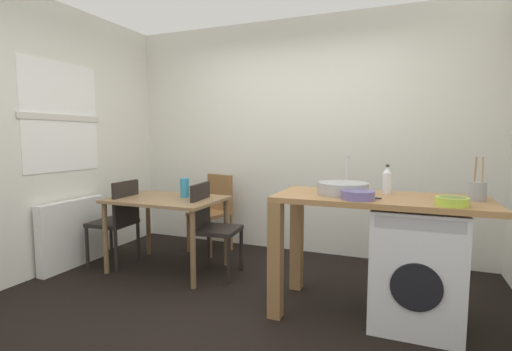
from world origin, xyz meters
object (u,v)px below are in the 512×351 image
Objects in this scene: chair_opposite at (211,224)px; chair_spare_by_wall at (214,208)px; chair_person_seat at (118,218)px; washing_machine at (415,266)px; colander at (452,201)px; bottle_tall_green at (387,181)px; mixing_bowl at (358,195)px; vase at (185,188)px; dining_table at (167,207)px; utensil_crock at (477,191)px.

chair_spare_by_wall is (-0.36, 0.73, 0.00)m from chair_opposite.
chair_person_seat is at bearing -87.56° from chair_opposite.
chair_spare_by_wall is at bearing -159.26° from chair_opposite.
chair_spare_by_wall is 2.43m from washing_machine.
chair_spare_by_wall is 4.50× the size of colander.
chair_spare_by_wall is 2.73m from colander.
bottle_tall_green reaches higher than chair_person_seat.
mixing_bowl is at bearing -101.74° from chair_person_seat.
washing_machine is 3.85× the size of bottle_tall_green.
chair_opposite and chair_spare_by_wall have the same top height.
mixing_bowl is 1.87m from vase.
chair_opposite is 0.81m from chair_spare_by_wall.
colander is (2.50, -0.49, 0.31)m from dining_table.
utensil_crock is at bearing 8.10° from washing_machine.
chair_person_seat is 1.00× the size of chair_spare_by_wall.
chair_person_seat and chair_spare_by_wall have the same top height.
utensil_crock is (2.21, -0.27, 0.48)m from chair_opposite.
vase is (-2.35, 0.59, -0.11)m from colander.
chair_person_seat is at bearing 171.36° from mixing_bowl.
washing_machine is (2.20, -1.05, -0.08)m from chair_spare_by_wall.
utensil_crock reaches higher than mixing_bowl.
dining_table is 0.50m from chair_opposite.
chair_person_seat is 4.50× the size of colander.
dining_table is 1.22× the size of chair_spare_by_wall.
colander is at bearing -1.98° from mixing_bowl.
vase reaches higher than chair_opposite.
chair_spare_by_wall is 4.03× the size of bottle_tall_green.
mixing_bowl reaches higher than chair_opposite.
washing_machine is 2.87× the size of utensil_crock.
dining_table is 1.28× the size of washing_machine.
washing_machine is 0.67m from utensil_crock.
chair_opposite is at bearing 165.22° from colander.
chair_opposite is (0.48, 0.04, -0.14)m from dining_table.
chair_spare_by_wall is at bearing 158.82° from utensil_crock.
vase is (0.70, 0.20, 0.33)m from chair_person_seat.
mixing_bowl is at bearing 178.02° from colander.
dining_table is at bearing -83.12° from chair_person_seat.
colander is 1.02× the size of vase.
bottle_tall_green reaches higher than mixing_bowl.
chair_person_seat is at bearing -170.02° from dining_table.
chair_spare_by_wall is (0.67, 0.87, 0.00)m from chair_person_seat.
bottle_tall_green is at bearing 144.69° from washing_machine.
dining_table is 0.27m from vase.
chair_opposite is at bearing 174.28° from bottle_tall_green.
chair_spare_by_wall is at bearing 145.47° from mixing_bowl.
vase is at bearing 173.57° from bottle_tall_green.
chair_opposite is at bearing 5.18° from dining_table.
utensil_crock is (0.37, 0.05, 0.56)m from washing_machine.
utensil_crock reaches higher than colander.
colander is (0.41, -0.37, -0.07)m from bottle_tall_green.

